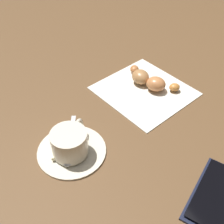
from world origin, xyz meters
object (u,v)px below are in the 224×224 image
object	(u,v)px
napkin	(144,91)
cell_phone	(216,195)
sugar_packet	(57,146)
saucer	(72,150)
teaspoon	(70,148)
espresso_cup	(70,142)
croissant	(149,80)

from	to	relation	value
napkin	cell_phone	xyz separation A→B (m)	(0.05, 0.29, 0.00)
sugar_packet	cell_phone	bearing A→B (deg)	59.40
cell_phone	saucer	bearing A→B (deg)	-50.14
teaspoon	cell_phone	world-z (taller)	teaspoon
saucer	cell_phone	xyz separation A→B (m)	(-0.17, 0.20, 0.00)
saucer	espresso_cup	size ratio (longest dim) A/B	1.65
croissant	cell_phone	bearing A→B (deg)	76.91
teaspoon	napkin	bearing A→B (deg)	-159.28
sugar_packet	teaspoon	bearing A→B (deg)	65.94
espresso_cup	napkin	distance (m)	0.24
sugar_packet	napkin	distance (m)	0.25
espresso_cup	teaspoon	world-z (taller)	espresso_cup
cell_phone	espresso_cup	bearing A→B (deg)	-49.22
saucer	teaspoon	size ratio (longest dim) A/B	1.10
teaspoon	sugar_packet	world-z (taller)	teaspoon
croissant	cell_phone	world-z (taller)	croissant
teaspoon	cell_phone	xyz separation A→B (m)	(-0.17, 0.21, -0.01)
sugar_packet	napkin	xyz separation A→B (m)	(-0.24, -0.07, -0.01)
teaspoon	croissant	world-z (taller)	croissant
cell_phone	napkin	bearing A→B (deg)	-100.00
teaspoon	napkin	distance (m)	0.24
saucer	espresso_cup	distance (m)	0.03
espresso_cup	cell_phone	size ratio (longest dim) A/B	0.50
espresso_cup	teaspoon	size ratio (longest dim) A/B	0.66
teaspoon	napkin	world-z (taller)	teaspoon
sugar_packet	saucer	bearing A→B (deg)	69.52
saucer	cell_phone	bearing A→B (deg)	129.86
saucer	cell_phone	world-z (taller)	cell_phone
espresso_cup	teaspoon	bearing A→B (deg)	-80.99
croissant	teaspoon	bearing A→B (deg)	21.50
napkin	cell_phone	size ratio (longest dim) A/B	1.25
sugar_packet	napkin	size ratio (longest dim) A/B	0.31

